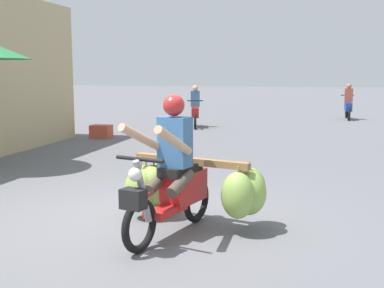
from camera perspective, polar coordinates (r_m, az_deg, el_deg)
name	(u,v)px	position (r m, az deg, el deg)	size (l,w,h in m)	color
ground_plane	(139,221)	(6.22, -6.07, -8.78)	(120.00, 120.00, 0.00)	slate
motorbike_main_loaded	(183,185)	(5.89, -1.05, -4.72)	(1.88, 1.98, 1.58)	black
motorbike_distant_ahead_left	(348,105)	(20.25, 17.52, 4.30)	(0.50, 1.62, 1.40)	black
motorbike_distant_ahead_right	(195,110)	(16.57, 0.37, 3.90)	(0.61, 1.59, 1.40)	black
produce_crate	(101,131)	(14.12, -10.40, 1.43)	(0.56, 0.40, 0.36)	#CC4C38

